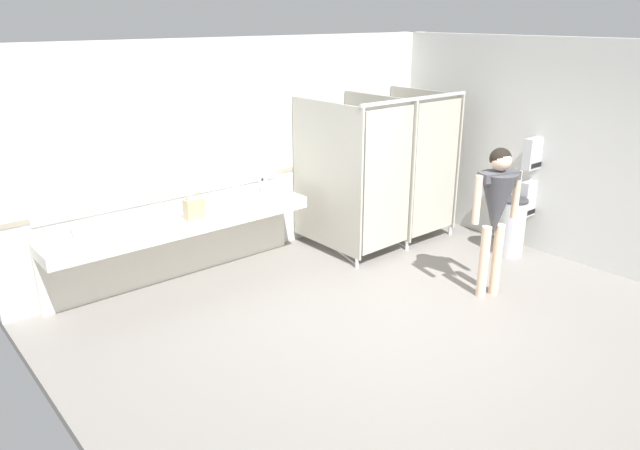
{
  "coord_description": "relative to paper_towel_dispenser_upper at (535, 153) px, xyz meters",
  "views": [
    {
      "loc": [
        -4.16,
        -3.6,
        3.06
      ],
      "look_at": [
        -0.77,
        0.45,
        1.16
      ],
      "focal_mm": 32.92,
      "sensor_mm": 36.0,
      "label": 1
    }
  ],
  "objects": [
    {
      "name": "wall_side_right",
      "position": [
        0.13,
        -0.39,
        0.06
      ],
      "size": [
        0.12,
        5.97,
        2.8
      ],
      "primitive_type": "cube",
      "color": "silver",
      "rests_on": "ground_plane"
    },
    {
      "name": "paper_towel_dispenser_upper",
      "position": [
        0.0,
        0.0,
        0.0
      ],
      "size": [
        0.4,
        0.13,
        0.41
      ],
      "color": "#B7BABF",
      "rests_on": "wall_side_right"
    },
    {
      "name": "vanity_counter",
      "position": [
        -4.12,
        2.06,
        -0.72
      ],
      "size": [
        3.22,
        0.6,
        0.95
      ],
      "color": "silver",
      "rests_on": "ground_plane"
    },
    {
      "name": "trash_bin",
      "position": [
        -0.36,
        0.0,
        -0.95
      ],
      "size": [
        0.35,
        0.35,
        0.77
      ],
      "color": "#B7BABF",
      "rests_on": "ground_plane"
    },
    {
      "name": "ground_plane",
      "position": [
        -2.87,
        -0.39,
        -1.39
      ],
      "size": [
        6.48,
        5.97,
        0.1
      ],
      "primitive_type": "cube",
      "color": "gray"
    },
    {
      "name": "paper_towel_dispenser_lower",
      "position": [
        0.0,
        0.0,
        -0.62
      ],
      "size": [
        0.32,
        0.13,
        0.47
      ],
      "color": "#B7BABF",
      "rests_on": "wall_side_right"
    },
    {
      "name": "wall_back",
      "position": [
        -2.87,
        2.35,
        0.06
      ],
      "size": [
        6.48,
        0.12,
        2.8
      ],
      "primitive_type": "cube",
      "color": "silver",
      "rests_on": "ground_plane"
    },
    {
      "name": "wall_back_tile_band",
      "position": [
        -2.87,
        2.29,
        -0.29
      ],
      "size": [
        6.48,
        0.01,
        0.06
      ],
      "primitive_type": "cube",
      "color": "#9E937F",
      "rests_on": "wall_back"
    },
    {
      "name": "soap_dispenser",
      "position": [
        -2.87,
        2.16,
        -0.41
      ],
      "size": [
        0.07,
        0.07,
        0.21
      ],
      "color": "white",
      "rests_on": "vanity_counter"
    },
    {
      "name": "person_standing",
      "position": [
        -1.62,
        -0.54,
        -0.24
      ],
      "size": [
        0.57,
        0.5,
        1.72
      ],
      "color": "beige",
      "rests_on": "ground_plane"
    },
    {
      "name": "bathroom_stalls",
      "position": [
        -1.31,
        1.41,
        -0.25
      ],
      "size": [
        1.94,
        1.35,
        2.08
      ],
      "color": "#B2AD9E",
      "rests_on": "ground_plane"
    },
    {
      "name": "handbag",
      "position": [
        -4.04,
        1.83,
        -0.37
      ],
      "size": [
        0.22,
        0.13,
        0.37
      ],
      "color": "tan",
      "rests_on": "vanity_counter"
    },
    {
      "name": "mirror_panel",
      "position": [
        -4.12,
        2.28,
        0.22
      ],
      "size": [
        3.12,
        0.02,
        1.14
      ],
      "primitive_type": "cube",
      "color": "silver",
      "rests_on": "wall_back"
    }
  ]
}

